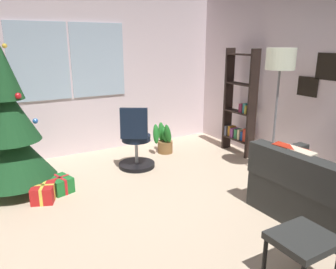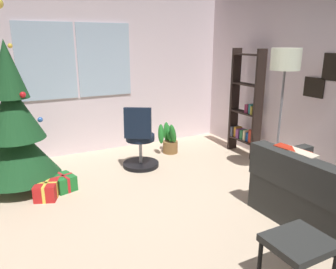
# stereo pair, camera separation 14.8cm
# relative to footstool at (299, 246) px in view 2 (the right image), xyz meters

# --- Properties ---
(ground_plane) EXTENTS (4.69, 5.71, 0.10)m
(ground_plane) POSITION_rel_footstool_xyz_m (-0.40, 1.18, -0.42)
(ground_plane) COLOR beige
(wall_back_with_windows) EXTENTS (4.69, 0.12, 2.89)m
(wall_back_with_windows) POSITION_rel_footstool_xyz_m (-0.41, 4.08, 1.08)
(wall_back_with_windows) COLOR silver
(wall_back_with_windows) RESTS_ON ground_plane
(footstool) EXTENTS (0.48, 0.42, 0.43)m
(footstool) POSITION_rel_footstool_xyz_m (0.00, 0.00, 0.00)
(footstool) COLOR #2B2C2B
(footstool) RESTS_ON ground_plane
(holiday_tree) EXTENTS (1.03, 1.03, 2.38)m
(holiday_tree) POSITION_rel_footstool_xyz_m (-1.80, 2.99, 0.42)
(holiday_tree) COLOR #4C331E
(holiday_tree) RESTS_ON ground_plane
(gift_box_red) EXTENTS (0.35, 0.39, 0.21)m
(gift_box_red) POSITION_rel_footstool_xyz_m (-1.55, 2.52, -0.27)
(gift_box_red) COLOR red
(gift_box_red) RESTS_ON ground_plane
(gift_box_green) EXTENTS (0.33, 0.36, 0.21)m
(gift_box_green) POSITION_rel_footstool_xyz_m (-1.32, 2.66, -0.27)
(gift_box_green) COLOR #1E722D
(gift_box_green) RESTS_ON ground_plane
(office_chair) EXTENTS (0.58, 0.59, 0.98)m
(office_chair) POSITION_rel_footstool_xyz_m (-0.12, 2.92, 0.01)
(office_chair) COLOR black
(office_chair) RESTS_ON ground_plane
(bookshelf) EXTENTS (0.18, 0.64, 1.79)m
(bookshelf) POSITION_rel_footstool_xyz_m (1.73, 2.70, 0.41)
(bookshelf) COLOR black
(bookshelf) RESTS_ON ground_plane
(floor_lamp) EXTENTS (0.38, 0.38, 1.81)m
(floor_lamp) POSITION_rel_footstool_xyz_m (1.42, 1.64, 1.19)
(floor_lamp) COLOR slate
(floor_lamp) RESTS_ON ground_plane
(potted_plant) EXTENTS (0.40, 0.40, 0.57)m
(potted_plant) POSITION_rel_footstool_xyz_m (0.59, 3.33, -0.13)
(potted_plant) COLOR brown
(potted_plant) RESTS_ON ground_plane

